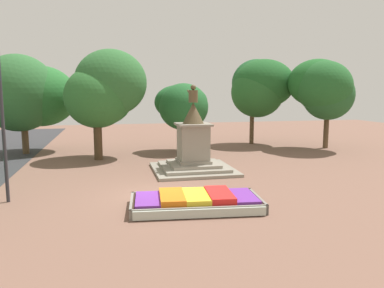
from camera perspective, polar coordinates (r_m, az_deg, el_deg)
name	(u,v)px	position (r m, az deg, el deg)	size (l,w,h in m)	color
ground_plane	(159,196)	(16.35, -5.11, -7.94)	(72.10, 72.10, 0.00)	brown
flower_planter	(196,202)	(14.62, 0.67, -8.82)	(5.25, 2.99, 0.61)	#38281C
statue_monument	(193,150)	(21.11, 0.18, -0.94)	(4.48, 4.48, 4.84)	gray
banner_pole	(2,105)	(16.64, -27.03, 5.30)	(0.23, 1.12, 7.18)	#2D2D33
park_tree_far_left	(104,92)	(25.68, -13.25, 7.79)	(5.42, 4.57, 7.24)	#4C3823
park_tree_behind_statue	(260,86)	(31.96, 10.30, 8.65)	(5.33, 4.87, 7.15)	brown
park_tree_far_right	(28,95)	(29.52, -23.69, 6.92)	(6.69, 5.60, 7.07)	brown
park_tree_street_side	(323,88)	(30.28, 19.29, 8.10)	(4.52, 5.34, 6.94)	brown
park_tree_mid_canopy	(183,105)	(27.92, -1.43, 6.01)	(3.98, 4.10, 5.06)	brown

